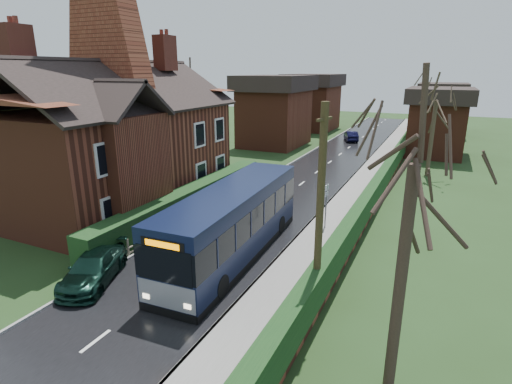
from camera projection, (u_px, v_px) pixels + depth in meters
The scene contains 18 objects.
ground at pixel (200, 262), 17.70m from camera, with size 140.00×140.00×0.00m, color #223E1A.
road at pixel (282, 199), 26.36m from camera, with size 6.00×100.00×0.02m, color black.
pavement at pixel (346, 207), 24.62m from camera, with size 2.50×100.00×0.14m, color slate.
kerb_right at pixel (327, 204), 25.11m from camera, with size 0.12×100.00×0.14m, color gray.
kerb_left at pixel (241, 192), 27.58m from camera, with size 0.12×100.00×0.10m, color gray.
front_hedge at pixel (189, 201), 23.37m from camera, with size 1.20×16.00×1.60m, color black.
picket_fence at pixel (200, 208), 23.17m from camera, with size 0.10×16.00×0.90m, color tan, non-canonical shape.
right_wall_hedge at pixel (373, 195), 23.72m from camera, with size 0.60×50.00×1.80m.
brick_house at pixel (117, 135), 24.09m from camera, with size 9.30×14.60×10.30m.
bus at pixel (233, 224), 17.81m from camera, with size 2.86×10.58×3.18m.
car_silver at pixel (215, 216), 21.44m from camera, with size 1.52×3.79×1.29m, color #B4B3B8.
car_green at pixel (94, 268), 15.91m from camera, with size 1.63×4.01×1.16m, color black.
car_distant at pixel (351, 136), 47.52m from camera, with size 1.28×3.68×1.21m, color black.
bus_stop_sign at pixel (326, 200), 20.79m from camera, with size 0.10×0.38×2.52m.
telegraph_pole at pixel (320, 215), 12.82m from camera, with size 0.26×0.93×7.27m.
tree_right_near at pixel (417, 146), 8.85m from camera, with size 4.05×4.05×8.75m.
tree_right_far at pixel (437, 95), 30.23m from camera, with size 4.39×4.39×8.47m.
tree_house_side at pixel (191, 80), 36.07m from camera, with size 4.29×4.29×9.75m.
Camera 1 is at (9.04, -13.45, 8.15)m, focal length 28.00 mm.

